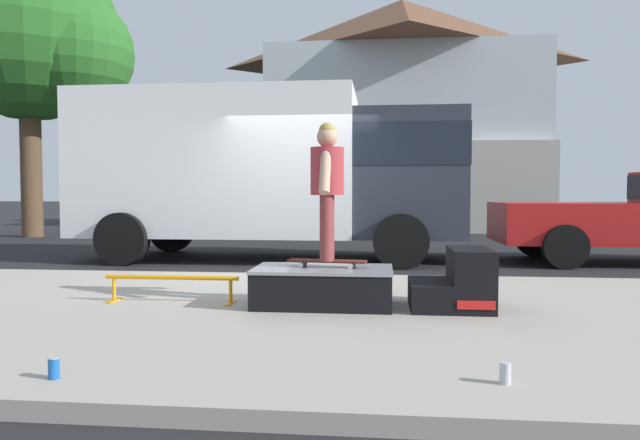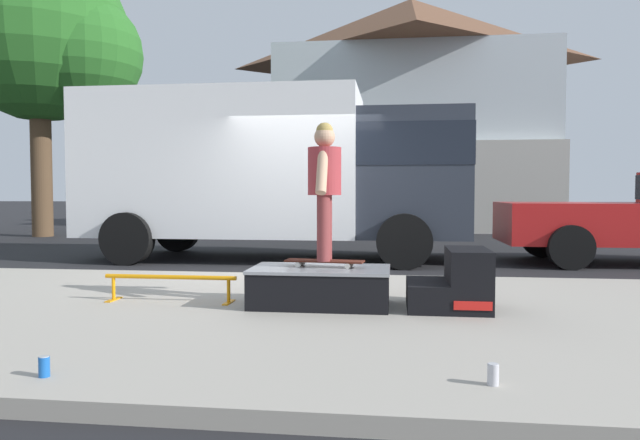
{
  "view_description": "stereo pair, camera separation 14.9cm",
  "coord_description": "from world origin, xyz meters",
  "px_view_note": "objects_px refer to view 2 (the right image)",
  "views": [
    {
      "loc": [
        1.3,
        -8.37,
        1.23
      ],
      "look_at": [
        0.58,
        -1.51,
        0.91
      ],
      "focal_mm": 32.57,
      "sensor_mm": 36.0,
      "label": 1
    },
    {
      "loc": [
        1.45,
        -8.36,
        1.23
      ],
      "look_at": [
        0.58,
        -1.51,
        0.91
      ],
      "focal_mm": 32.57,
      "sensor_mm": 36.0,
      "label": 2
    }
  ],
  "objects_px": {
    "skateboard": "(325,261)",
    "soda_can": "(44,366)",
    "grind_rail": "(170,282)",
    "kicker_ramp": "(455,284)",
    "street_tree_main": "(48,39)",
    "box_truck": "(277,167)",
    "skate_box": "(320,285)",
    "skater_kid": "(325,180)",
    "soda_can_b": "(493,374)"
  },
  "relations": [
    {
      "from": "box_truck",
      "to": "skateboard",
      "type": "bearing_deg",
      "value": -73.2
    },
    {
      "from": "box_truck",
      "to": "soda_can",
      "type": "bearing_deg",
      "value": -89.56
    },
    {
      "from": "kicker_ramp",
      "to": "street_tree_main",
      "type": "relative_size",
      "value": 0.09
    },
    {
      "from": "skateboard",
      "to": "skater_kid",
      "type": "bearing_deg",
      "value": 63.43
    },
    {
      "from": "kicker_ramp",
      "to": "grind_rail",
      "type": "relative_size",
      "value": 0.55
    },
    {
      "from": "grind_rail",
      "to": "skater_kid",
      "type": "distance_m",
      "value": 1.89
    },
    {
      "from": "kicker_ramp",
      "to": "skater_kid",
      "type": "distance_m",
      "value": 1.62
    },
    {
      "from": "skater_kid",
      "to": "soda_can",
      "type": "distance_m",
      "value": 3.08
    },
    {
      "from": "soda_can",
      "to": "soda_can_b",
      "type": "bearing_deg",
      "value": 3.96
    },
    {
      "from": "kicker_ramp",
      "to": "street_tree_main",
      "type": "xyz_separation_m",
      "value": [
        -10.13,
        9.58,
        5.15
      ]
    },
    {
      "from": "skate_box",
      "to": "skater_kid",
      "type": "height_order",
      "value": "skater_kid"
    },
    {
      "from": "skateboard",
      "to": "soda_can",
      "type": "distance_m",
      "value": 2.86
    },
    {
      "from": "kicker_ramp",
      "to": "skateboard",
      "type": "bearing_deg",
      "value": 177.69
    },
    {
      "from": "skater_kid",
      "to": "soda_can_b",
      "type": "bearing_deg",
      "value": -61.19
    },
    {
      "from": "skate_box",
      "to": "soda_can",
      "type": "xyz_separation_m",
      "value": [
        -1.38,
        -2.41,
        -0.14
      ]
    },
    {
      "from": "skateboard",
      "to": "street_tree_main",
      "type": "distance_m",
      "value": 13.93
    },
    {
      "from": "grind_rail",
      "to": "box_truck",
      "type": "height_order",
      "value": "box_truck"
    },
    {
      "from": "skate_box",
      "to": "skateboard",
      "type": "bearing_deg",
      "value": 55.54
    },
    {
      "from": "skateboard",
      "to": "soda_can_b",
      "type": "height_order",
      "value": "skateboard"
    },
    {
      "from": "skate_box",
      "to": "soda_can",
      "type": "height_order",
      "value": "skate_box"
    },
    {
      "from": "skate_box",
      "to": "soda_can",
      "type": "relative_size",
      "value": 10.79
    },
    {
      "from": "kicker_ramp",
      "to": "box_truck",
      "type": "distance_m",
      "value": 5.79
    },
    {
      "from": "grind_rail",
      "to": "soda_can",
      "type": "height_order",
      "value": "grind_rail"
    },
    {
      "from": "kicker_ramp",
      "to": "skater_kid",
      "type": "bearing_deg",
      "value": 177.69
    },
    {
      "from": "skate_box",
      "to": "street_tree_main",
      "type": "xyz_separation_m",
      "value": [
        -8.83,
        9.58,
        5.19
      ]
    },
    {
      "from": "soda_can",
      "to": "soda_can_b",
      "type": "relative_size",
      "value": 1.0
    },
    {
      "from": "soda_can_b",
      "to": "kicker_ramp",
      "type": "bearing_deg",
      "value": 89.68
    },
    {
      "from": "street_tree_main",
      "to": "box_truck",
      "type": "bearing_deg",
      "value": -32.23
    },
    {
      "from": "grind_rail",
      "to": "soda_can",
      "type": "xyz_separation_m",
      "value": [
        0.17,
        -2.42,
        -0.14
      ]
    },
    {
      "from": "kicker_ramp",
      "to": "grind_rail",
      "type": "height_order",
      "value": "kicker_ramp"
    },
    {
      "from": "soda_can",
      "to": "box_truck",
      "type": "distance_m",
      "value": 7.49
    },
    {
      "from": "grind_rail",
      "to": "box_truck",
      "type": "xyz_separation_m",
      "value": [
        0.11,
        4.91,
        1.38
      ]
    },
    {
      "from": "skate_box",
      "to": "kicker_ramp",
      "type": "bearing_deg",
      "value": -0.01
    },
    {
      "from": "skateboard",
      "to": "soda_can_b",
      "type": "bearing_deg",
      "value": -61.19
    },
    {
      "from": "kicker_ramp",
      "to": "skater_kid",
      "type": "relative_size",
      "value": 0.57
    },
    {
      "from": "soda_can_b",
      "to": "street_tree_main",
      "type": "height_order",
      "value": "street_tree_main"
    },
    {
      "from": "grind_rail",
      "to": "box_truck",
      "type": "bearing_deg",
      "value": 88.68
    },
    {
      "from": "skateboard",
      "to": "soda_can",
      "type": "xyz_separation_m",
      "value": [
        -1.41,
        -2.46,
        -0.37
      ]
    },
    {
      "from": "skate_box",
      "to": "soda_can_b",
      "type": "distance_m",
      "value": 2.58
    },
    {
      "from": "skate_box",
      "to": "street_tree_main",
      "type": "distance_m",
      "value": 14.02
    },
    {
      "from": "skate_box",
      "to": "street_tree_main",
      "type": "relative_size",
      "value": 0.17
    },
    {
      "from": "soda_can_b",
      "to": "box_truck",
      "type": "bearing_deg",
      "value": 110.85
    },
    {
      "from": "grind_rail",
      "to": "skateboard",
      "type": "distance_m",
      "value": 1.6
    },
    {
      "from": "kicker_ramp",
      "to": "soda_can",
      "type": "bearing_deg",
      "value": -138.02
    },
    {
      "from": "skater_kid",
      "to": "soda_can",
      "type": "bearing_deg",
      "value": -119.87
    },
    {
      "from": "soda_can",
      "to": "box_truck",
      "type": "relative_size",
      "value": 0.02
    },
    {
      "from": "skate_box",
      "to": "soda_can",
      "type": "distance_m",
      "value": 2.78
    },
    {
      "from": "grind_rail",
      "to": "skater_kid",
      "type": "bearing_deg",
      "value": 1.42
    },
    {
      "from": "street_tree_main",
      "to": "skate_box",
      "type": "bearing_deg",
      "value": -47.35
    },
    {
      "from": "skate_box",
      "to": "skater_kid",
      "type": "relative_size",
      "value": 1.0
    }
  ]
}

